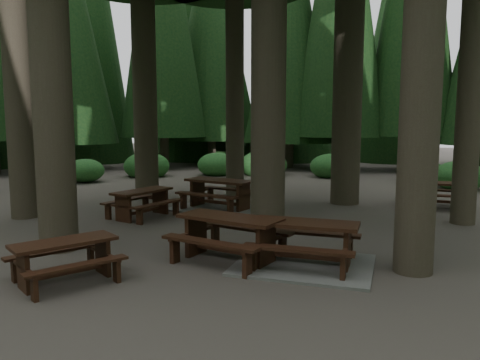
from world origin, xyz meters
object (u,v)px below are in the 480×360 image
(picnic_table_a, at_px, (304,251))
(picnic_table_e, at_px, (65,255))
(picnic_table_d, at_px, (431,190))
(picnic_table_f, at_px, (229,231))
(picnic_table_c, at_px, (220,199))
(picnic_table_b, at_px, (142,199))

(picnic_table_a, distance_m, picnic_table_e, 4.07)
(picnic_table_a, distance_m, picnic_table_d, 7.58)
(picnic_table_d, bearing_deg, picnic_table_f, -117.00)
(picnic_table_c, relative_size, picnic_table_e, 1.52)
(picnic_table_b, xyz_separation_m, picnic_table_f, (3.46, -3.13, 0.06))
(picnic_table_a, distance_m, picnic_table_b, 5.75)
(picnic_table_c, distance_m, picnic_table_f, 5.20)
(picnic_table_d, xyz_separation_m, picnic_table_f, (-4.22, -7.07, 0.05))
(picnic_table_a, xyz_separation_m, picnic_table_f, (-1.39, -0.05, 0.28))
(picnic_table_d, relative_size, picnic_table_e, 0.91)
(picnic_table_a, bearing_deg, picnic_table_f, -176.01)
(picnic_table_b, xyz_separation_m, picnic_table_d, (7.68, 3.95, 0.01))
(picnic_table_b, relative_size, picnic_table_e, 1.01)
(picnic_table_a, bearing_deg, picnic_table_c, 126.10)
(picnic_table_a, relative_size, picnic_table_e, 1.21)
(picnic_table_a, xyz_separation_m, picnic_table_b, (-4.86, 3.08, 0.22))
(picnic_table_a, relative_size, picnic_table_f, 1.08)
(picnic_table_c, height_order, picnic_table_f, picnic_table_c)
(picnic_table_b, distance_m, picnic_table_d, 8.63)
(picnic_table_a, bearing_deg, picnic_table_d, 70.26)
(picnic_table_b, height_order, picnic_table_d, picnic_table_d)
(picnic_table_b, bearing_deg, picnic_table_e, -148.83)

